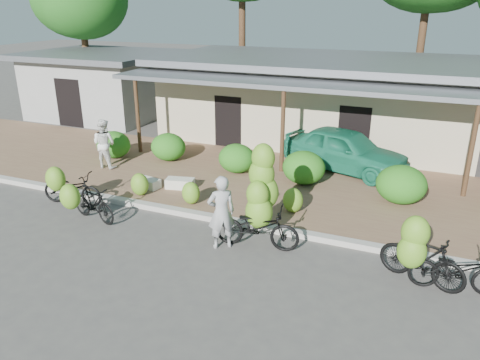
# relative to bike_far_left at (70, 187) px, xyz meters

# --- Properties ---
(ground) EXTENTS (100.00, 100.00, 0.00)m
(ground) POSITION_rel_bike_far_left_xyz_m (4.74, -1.35, -0.55)
(ground) COLOR #4C4946
(ground) RESTS_ON ground
(sidewalk) EXTENTS (60.00, 6.00, 0.12)m
(sidewalk) POSITION_rel_bike_far_left_xyz_m (4.74, 3.65, -0.49)
(sidewalk) COLOR #7F6244
(sidewalk) RESTS_ON ground
(curb) EXTENTS (60.00, 0.25, 0.15)m
(curb) POSITION_rel_bike_far_left_xyz_m (4.74, 0.65, -0.48)
(curb) COLOR #A8A399
(curb) RESTS_ON ground
(shop_main) EXTENTS (13.00, 8.50, 3.35)m
(shop_main) POSITION_rel_bike_far_left_xyz_m (4.74, 9.58, 1.17)
(shop_main) COLOR #BAAA8C
(shop_main) RESTS_ON ground
(shop_grey) EXTENTS (7.00, 6.00, 3.15)m
(shop_grey) POSITION_rel_bike_far_left_xyz_m (-6.26, 9.64, 1.06)
(shop_grey) COLOR #989793
(shop_grey) RESTS_ON ground
(hedge_0) EXTENTS (1.25, 1.12, 0.97)m
(hedge_0) POSITION_rel_bike_far_left_xyz_m (-1.35, 3.81, 0.05)
(hedge_0) COLOR #226216
(hedge_0) RESTS_ON sidewalk
(hedge_1) EXTENTS (1.26, 1.13, 0.98)m
(hedge_1) POSITION_rel_bike_far_left_xyz_m (0.65, 4.30, 0.06)
(hedge_1) COLOR #226216
(hedge_1) RESTS_ON sidewalk
(hedge_2) EXTENTS (1.23, 1.11, 0.96)m
(hedge_2) POSITION_rel_bike_far_left_xyz_m (3.39, 4.08, 0.05)
(hedge_2) COLOR #226216
(hedge_2) RESTS_ON sidewalk
(hedge_3) EXTENTS (1.33, 1.20, 1.04)m
(hedge_3) POSITION_rel_bike_far_left_xyz_m (5.72, 3.93, 0.09)
(hedge_3) COLOR #226216
(hedge_3) RESTS_ON sidewalk
(hedge_4) EXTENTS (1.40, 1.26, 1.09)m
(hedge_4) POSITION_rel_bike_far_left_xyz_m (8.64, 3.52, 0.11)
(hedge_4) COLOR #226216
(hedge_4) RESTS_ON sidewalk
(bike_far_left) EXTENTS (1.89, 1.32, 1.36)m
(bike_far_left) POSITION_rel_bike_far_left_xyz_m (0.00, 0.00, 0.00)
(bike_far_left) COLOR black
(bike_far_left) RESTS_ON ground
(bike_left) EXTENTS (1.64, 1.26, 1.24)m
(bike_left) POSITION_rel_bike_far_left_xyz_m (1.21, -0.66, 0.01)
(bike_left) COLOR black
(bike_left) RESTS_ON ground
(bike_center) EXTENTS (2.09, 1.32, 2.41)m
(bike_center) POSITION_rel_bike_far_left_xyz_m (5.71, -0.03, 0.33)
(bike_center) COLOR black
(bike_center) RESTS_ON ground
(bike_right) EXTENTS (1.88, 1.39, 1.73)m
(bike_right) POSITION_rel_bike_far_left_xyz_m (9.32, -0.50, 0.15)
(bike_right) COLOR black
(bike_right) RESTS_ON ground
(bike_far_right) EXTENTS (1.87, 0.85, 0.95)m
(bike_far_right) POSITION_rel_bike_far_left_xyz_m (10.03, -0.40, -0.08)
(bike_far_right) COLOR black
(bike_far_right) RESTS_ON ground
(loose_banana_a) EXTENTS (0.54, 0.46, 0.68)m
(loose_banana_a) POSITION_rel_bike_far_left_xyz_m (1.55, 1.15, -0.10)
(loose_banana_a) COLOR #6CA228
(loose_banana_a) RESTS_ON sidewalk
(loose_banana_b) EXTENTS (0.52, 0.44, 0.65)m
(loose_banana_b) POSITION_rel_bike_far_left_xyz_m (3.23, 1.17, -0.11)
(loose_banana_b) COLOR #6CA228
(loose_banana_b) RESTS_ON sidewalk
(loose_banana_c) EXTENTS (0.55, 0.47, 0.69)m
(loose_banana_c) POSITION_rel_bike_far_left_xyz_m (6.02, 1.74, -0.09)
(loose_banana_c) COLOR #6CA228
(loose_banana_c) RESTS_ON sidewalk
(sack_near) EXTENTS (0.92, 0.58, 0.30)m
(sack_near) POSITION_rel_bike_far_left_xyz_m (2.35, 2.09, -0.28)
(sack_near) COLOR silver
(sack_near) RESTS_ON sidewalk
(sack_far) EXTENTS (0.81, 0.52, 0.28)m
(sack_far) POSITION_rel_bike_far_left_xyz_m (1.42, 1.76, -0.29)
(sack_far) COLOR silver
(sack_far) RESTS_ON sidewalk
(vendor) EXTENTS (0.78, 0.74, 1.80)m
(vendor) POSITION_rel_bike_far_left_xyz_m (4.97, -0.55, 0.35)
(vendor) COLOR #9A9A9A
(vendor) RESTS_ON ground
(bystander) EXTENTS (0.83, 0.65, 1.68)m
(bystander) POSITION_rel_bike_far_left_xyz_m (-0.95, 2.81, 0.41)
(bystander) COLOR silver
(bystander) RESTS_ON sidewalk
(teal_van) EXTENTS (4.52, 2.90, 1.43)m
(teal_van) POSITION_rel_bike_far_left_xyz_m (6.64, 5.65, 0.28)
(teal_van) COLOR #1A7757
(teal_van) RESTS_ON sidewalk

